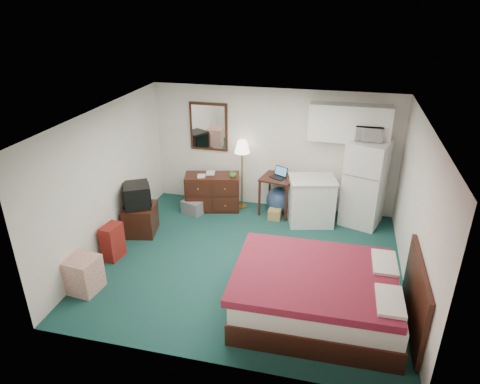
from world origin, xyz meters
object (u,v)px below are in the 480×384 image
(tv_stand, at_px, (141,219))
(floor_lamp, at_px, (242,175))
(dresser, at_px, (212,192))
(kitchen_counter, at_px, (311,201))
(suitcase, at_px, (113,242))
(desk, at_px, (278,195))
(bed, at_px, (317,295))
(fridge, at_px, (365,183))

(tv_stand, bearing_deg, floor_lamp, 31.48)
(dresser, distance_m, floor_lamp, 0.72)
(kitchen_counter, relative_size, tv_stand, 1.51)
(suitcase, bearing_deg, dresser, 69.84)
(floor_lamp, height_order, suitcase, floor_lamp)
(kitchen_counter, bearing_deg, desk, 144.74)
(desk, xyz_separation_m, kitchen_counter, (0.70, -0.28, 0.06))
(dresser, relative_size, bed, 0.50)
(dresser, xyz_separation_m, suitcase, (-1.11, -2.19, -0.07))
(dresser, distance_m, desk, 1.36)
(bed, height_order, tv_stand, bed)
(kitchen_counter, bearing_deg, dresser, 162.54)
(kitchen_counter, height_order, bed, kitchen_counter)
(tv_stand, bearing_deg, bed, -36.21)
(dresser, bearing_deg, bed, -63.91)
(bed, bearing_deg, kitchen_counter, 95.89)
(desk, bearing_deg, kitchen_counter, -9.74)
(tv_stand, distance_m, suitcase, 0.91)
(dresser, height_order, tv_stand, dresser)
(fridge, distance_m, bed, 3.06)
(suitcase, bearing_deg, floor_lamp, 61.64)
(dresser, relative_size, desk, 1.40)
(dresser, distance_m, tv_stand, 1.65)
(bed, xyz_separation_m, tv_stand, (-3.40, 1.57, -0.08))
(desk, distance_m, tv_stand, 2.78)
(suitcase, bearing_deg, fridge, 35.70)
(kitchen_counter, xyz_separation_m, fridge, (0.97, 0.23, 0.39))
(desk, height_order, bed, desk)
(floor_lamp, relative_size, kitchen_counter, 1.61)
(desk, height_order, kitchen_counter, kitchen_counter)
(floor_lamp, xyz_separation_m, kitchen_counter, (1.47, -0.35, -0.28))
(kitchen_counter, xyz_separation_m, tv_stand, (-3.08, -1.16, -0.18))
(fridge, xyz_separation_m, bed, (-0.65, -2.95, -0.49))
(kitchen_counter, relative_size, bed, 0.41)
(floor_lamp, height_order, kitchen_counter, floor_lamp)
(desk, xyz_separation_m, suitcase, (-2.46, -2.33, -0.09))
(fridge, relative_size, bed, 0.77)
(floor_lamp, bearing_deg, dresser, -159.34)
(bed, bearing_deg, fridge, 76.70)
(floor_lamp, bearing_deg, fridge, -2.88)
(floor_lamp, distance_m, fridge, 2.45)
(dresser, height_order, kitchen_counter, kitchen_counter)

